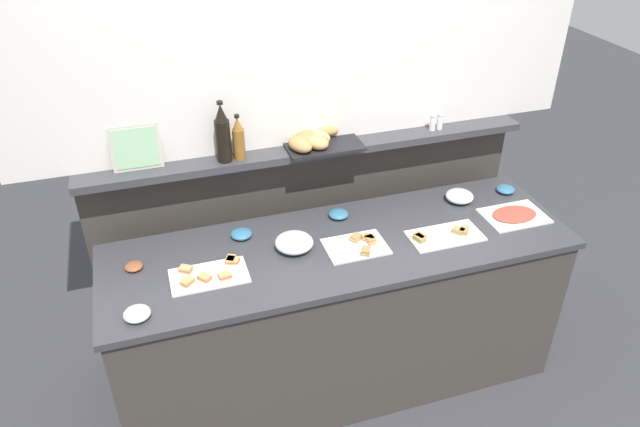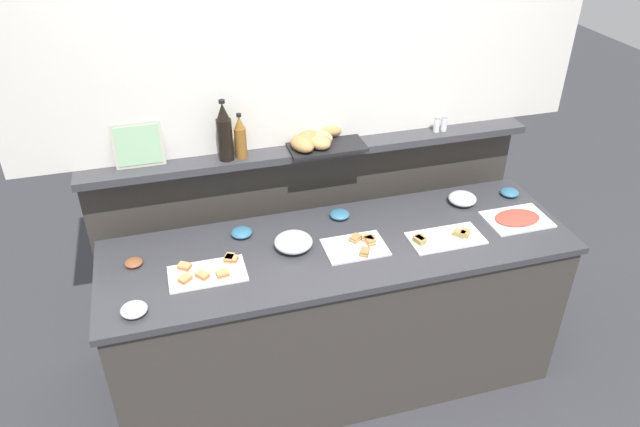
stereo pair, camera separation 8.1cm
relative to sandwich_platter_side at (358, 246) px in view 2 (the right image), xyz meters
name	(u,v)px [view 2 (the right image)]	position (x,y,z in m)	size (l,w,h in m)	color
ground_plane	(310,309)	(-0.07, 0.65, -0.94)	(12.00, 12.00, 0.00)	#38383D
buffet_counter	(339,315)	(-0.07, 0.05, -0.47)	(2.32, 0.72, 0.93)	#3D3833
back_ledge_unit	(312,232)	(-0.07, 0.58, -0.28)	(2.41, 0.22, 1.24)	#3D3833
upper_wall_panel	(309,9)	(-0.07, 0.61, 0.98)	(3.01, 0.08, 1.36)	white
sandwich_platter_side	(358,246)	(0.00, 0.00, 0.00)	(0.30, 0.22, 0.04)	silver
sandwich_platter_rear	(208,272)	(-0.72, -0.01, 0.00)	(0.35, 0.20, 0.04)	white
sandwich_platter_front	(445,238)	(0.44, -0.05, 0.00)	(0.37, 0.19, 0.04)	white
cold_cuts_platter	(517,219)	(0.88, 0.00, 0.00)	(0.32, 0.23, 0.02)	white
glass_bowl_large	(293,243)	(-0.30, 0.08, 0.02)	(0.19, 0.19, 0.07)	silver
glass_bowl_medium	(134,310)	(-1.05, -0.19, 0.01)	(0.11, 0.11, 0.05)	silver
glass_bowl_small	(462,199)	(0.68, 0.24, 0.02)	(0.15, 0.15, 0.06)	silver
condiment_bowl_dark	(134,263)	(-1.05, 0.15, 0.00)	(0.08, 0.08, 0.03)	brown
condiment_bowl_cream	(340,214)	(0.00, 0.28, 0.01)	(0.10, 0.10, 0.04)	teal
condiment_bowl_red	(242,233)	(-0.52, 0.26, 0.01)	(0.11, 0.11, 0.04)	teal
condiment_bowl_teal	(510,192)	(0.98, 0.24, 0.01)	(0.10, 0.10, 0.04)	teal
wine_bottle_dark	(225,133)	(-0.54, 0.50, 0.45)	(0.08, 0.08, 0.32)	black
vinegar_bottle_amber	(240,138)	(-0.46, 0.50, 0.41)	(0.06, 0.06, 0.24)	#8E5B23
salt_shaker	(437,124)	(0.62, 0.51, 0.35)	(0.03, 0.03, 0.09)	white
pepper_shaker	(444,123)	(0.66, 0.51, 0.35)	(0.03, 0.03, 0.09)	white
bread_basket	(316,140)	(-0.06, 0.51, 0.34)	(0.41, 0.30, 0.08)	black
framed_picture	(138,145)	(-0.95, 0.55, 0.41)	(0.24, 0.06, 0.22)	#B2AD9E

